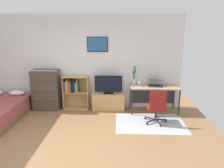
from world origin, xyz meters
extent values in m
plane|color=#936B44|center=(0.00, 0.00, 0.00)|extent=(7.20, 7.20, 0.00)
cube|color=white|center=(0.00, 2.43, 1.35)|extent=(6.12, 0.06, 2.70)
cube|color=black|center=(0.65, 2.38, 1.86)|extent=(0.59, 0.02, 0.42)
cube|color=#285B93|center=(0.65, 2.37, 1.86)|extent=(0.55, 0.01, 0.38)
cube|color=#B2B7BC|center=(2.05, 1.24, 0.00)|extent=(1.70, 1.20, 0.01)
ellipsoid|color=white|center=(-1.69, 2.10, 0.49)|extent=(0.44, 0.28, 0.14)
cube|color=#4C4238|center=(-0.83, 2.16, 0.58)|extent=(0.76, 0.42, 1.16)
cube|color=#493F35|center=(-0.83, 1.94, 0.15)|extent=(0.72, 0.01, 0.27)
sphere|color=#A59E8C|center=(-0.83, 1.93, 0.15)|extent=(0.03, 0.03, 0.03)
cube|color=#493F35|center=(-0.83, 1.94, 0.44)|extent=(0.72, 0.01, 0.27)
sphere|color=#A59E8C|center=(-0.83, 1.93, 0.44)|extent=(0.03, 0.03, 0.03)
cube|color=#493F35|center=(-0.83, 1.94, 0.73)|extent=(0.72, 0.01, 0.27)
sphere|color=#A59E8C|center=(-0.83, 1.93, 0.73)|extent=(0.03, 0.03, 0.03)
cube|color=#493F35|center=(-0.83, 1.94, 1.01)|extent=(0.72, 0.01, 0.27)
sphere|color=#A59E8C|center=(-0.83, 1.93, 1.01)|extent=(0.03, 0.03, 0.03)
cube|color=tan|center=(-0.34, 2.22, 0.48)|extent=(0.02, 0.30, 0.96)
cube|color=tan|center=(0.37, 2.22, 0.48)|extent=(0.02, 0.30, 0.96)
cube|color=tan|center=(0.02, 2.22, 0.01)|extent=(0.73, 0.30, 0.02)
cube|color=tan|center=(0.02, 2.22, 0.50)|extent=(0.70, 0.30, 0.02)
cube|color=tan|center=(0.02, 2.22, 0.96)|extent=(0.70, 0.30, 0.02)
cube|color=tan|center=(0.02, 2.37, 0.48)|extent=(0.73, 0.01, 0.96)
cube|color=red|center=(-0.31, 2.19, 0.67)|extent=(0.03, 0.23, 0.31)
cube|color=#1E519E|center=(-0.27, 2.20, 0.68)|extent=(0.03, 0.24, 0.33)
cube|color=white|center=(-0.24, 2.18, 0.66)|extent=(0.02, 0.20, 0.31)
cube|color=orange|center=(-0.22, 2.17, 0.70)|extent=(0.02, 0.18, 0.39)
cube|color=orange|center=(-0.19, 2.18, 0.68)|extent=(0.02, 0.19, 0.35)
cube|color=red|center=(-0.16, 2.19, 0.66)|extent=(0.03, 0.21, 0.30)
cube|color=#2D8C4C|center=(-0.13, 2.17, 0.68)|extent=(0.03, 0.17, 0.33)
cube|color=black|center=(-0.10, 2.17, 0.71)|extent=(0.02, 0.17, 0.39)
cube|color=black|center=(-0.06, 2.17, 0.64)|extent=(0.02, 0.18, 0.26)
cube|color=black|center=(-0.03, 2.19, 0.68)|extent=(0.03, 0.23, 0.34)
cube|color=#1E519E|center=(0.01, 2.19, 0.67)|extent=(0.03, 0.22, 0.33)
cube|color=gold|center=(0.04, 2.17, 0.64)|extent=(0.02, 0.18, 0.27)
cube|color=orange|center=(0.07, 2.19, 0.70)|extent=(0.02, 0.22, 0.38)
cube|color=#1E519E|center=(0.10, 2.17, 0.67)|extent=(0.02, 0.19, 0.32)
cube|color=tan|center=(0.97, 2.17, 0.24)|extent=(0.92, 0.40, 0.49)
cube|color=tan|center=(0.97, 1.97, 0.24)|extent=(0.92, 0.01, 0.02)
cube|color=black|center=(0.97, 2.15, 0.50)|extent=(0.28, 0.16, 0.02)
cube|color=black|center=(0.97, 2.15, 0.53)|extent=(0.06, 0.04, 0.05)
cube|color=black|center=(0.97, 2.15, 0.78)|extent=(0.78, 0.02, 0.47)
cube|color=black|center=(0.97, 2.14, 0.78)|extent=(0.75, 0.01, 0.44)
cube|color=tan|center=(2.25, 2.06, 0.72)|extent=(1.34, 0.63, 0.03)
cube|color=#2D2D30|center=(1.61, 1.77, 0.35)|extent=(0.03, 0.03, 0.71)
cube|color=#2D2D30|center=(2.89, 1.77, 0.35)|extent=(0.03, 0.03, 0.71)
cube|color=#2D2D30|center=(1.61, 2.34, 0.35)|extent=(0.03, 0.03, 0.71)
cube|color=#2D2D30|center=(2.89, 2.34, 0.35)|extent=(0.03, 0.03, 0.71)
cube|color=#2D2D30|center=(2.25, 2.36, 0.39)|extent=(1.28, 0.02, 0.50)
cylinder|color=#232326|center=(2.47, 1.33, 0.03)|extent=(0.05, 0.05, 0.05)
cube|color=#232326|center=(2.33, 1.33, 0.07)|extent=(0.28, 0.04, 0.02)
cylinder|color=#232326|center=(2.27, 1.59, 0.03)|extent=(0.05, 0.05, 0.05)
cube|color=#232326|center=(2.23, 1.46, 0.07)|extent=(0.11, 0.28, 0.02)
cylinder|color=#232326|center=(1.96, 1.48, 0.03)|extent=(0.05, 0.05, 0.05)
cube|color=#232326|center=(2.07, 1.40, 0.07)|extent=(0.25, 0.18, 0.02)
cylinder|color=#232326|center=(1.97, 1.15, 0.03)|extent=(0.05, 0.05, 0.05)
cube|color=#232326|center=(2.08, 1.24, 0.07)|extent=(0.24, 0.20, 0.02)
cylinder|color=#232326|center=(2.29, 1.06, 0.03)|extent=(0.05, 0.05, 0.05)
cube|color=#232326|center=(2.24, 1.19, 0.07)|extent=(0.12, 0.27, 0.02)
cylinder|color=#232326|center=(2.19, 1.32, 0.23)|extent=(0.04, 0.04, 0.30)
cube|color=maroon|center=(2.19, 1.32, 0.40)|extent=(0.45, 0.45, 0.03)
cube|color=maroon|center=(2.20, 1.12, 0.64)|extent=(0.40, 0.05, 0.45)
cube|color=black|center=(2.29, 2.07, 0.75)|extent=(0.42, 0.31, 0.01)
cube|color=black|center=(2.29, 2.06, 0.75)|extent=(0.39, 0.28, 0.00)
cube|color=black|center=(2.31, 2.23, 0.87)|extent=(0.42, 0.29, 0.08)
cube|color=#234C5B|center=(2.31, 2.23, 0.88)|extent=(0.40, 0.27, 0.06)
ellipsoid|color=#262628|center=(2.56, 2.03, 0.76)|extent=(0.06, 0.10, 0.03)
cylinder|color=silver|center=(1.70, 2.26, 0.82)|extent=(0.09, 0.09, 0.16)
cylinder|color=#3D8438|center=(1.71, 2.26, 0.97)|extent=(0.01, 0.01, 0.36)
sphere|color=#308B2C|center=(1.71, 2.26, 1.15)|extent=(0.07, 0.07, 0.07)
cylinder|color=#3D8438|center=(1.70, 2.27, 0.94)|extent=(0.01, 0.01, 0.30)
sphere|color=#308B2C|center=(1.70, 2.27, 1.09)|extent=(0.07, 0.07, 0.07)
cylinder|color=#3D8438|center=(1.68, 2.28, 0.93)|extent=(0.01, 0.01, 0.29)
sphere|color=#308B2C|center=(1.68, 2.28, 1.08)|extent=(0.07, 0.07, 0.07)
cylinder|color=#3D8438|center=(1.69, 2.26, 0.93)|extent=(0.01, 0.01, 0.29)
sphere|color=#308B2C|center=(1.69, 2.26, 1.08)|extent=(0.07, 0.07, 0.07)
cylinder|color=#3D8438|center=(1.70, 2.25, 1.01)|extent=(0.01, 0.01, 0.44)
sphere|color=#308B2C|center=(1.70, 2.25, 1.23)|extent=(0.07, 0.07, 0.07)
cylinder|color=silver|center=(1.82, 1.98, 0.74)|extent=(0.06, 0.06, 0.01)
cylinder|color=silver|center=(1.82, 1.98, 0.80)|extent=(0.01, 0.01, 0.10)
cone|color=silver|center=(1.82, 1.98, 0.88)|extent=(0.07, 0.07, 0.07)
camera|label=1|loc=(1.28, -3.63, 2.26)|focal=33.78mm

